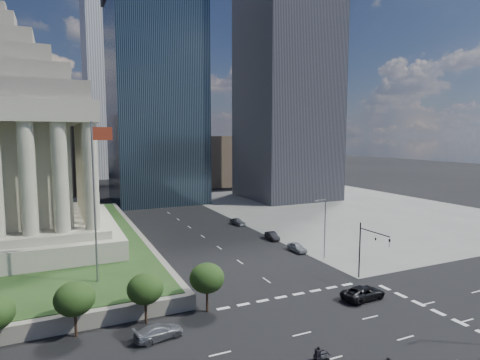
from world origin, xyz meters
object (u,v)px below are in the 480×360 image
motorcycle_trail (317,358)px  traffic_signal_ne (369,245)px  parked_sedan_near (297,247)px  war_memorial (1,128)px  street_lamp_north (324,225)px  suv_grey (159,332)px  flagpole (96,193)px  parked_sedan_mid (272,236)px  parked_sedan_far (238,221)px  pickup_truck (363,293)px

motorcycle_trail → traffic_signal_ne: bearing=46.9°
parked_sedan_near → war_memorial: bearing=158.5°
street_lamp_north → parked_sedan_near: (-1.83, 5.15, -4.91)m
suv_grey → traffic_signal_ne: bearing=-93.2°
flagpole → motorcycle_trail: (15.65, -24.66, -12.13)m
street_lamp_north → motorcycle_trail: bearing=-127.2°
war_memorial → suv_grey: (16.50, -37.86, -20.67)m
parked_sedan_mid → parked_sedan_far: parked_sedan_far is taller
traffic_signal_ne → suv_grey: size_ratio=1.60×
pickup_truck → street_lamp_north: bearing=-24.7°
traffic_signal_ne → parked_sedan_mid: traffic_signal_ne is taller
flagpole → parked_sedan_near: bearing=10.5°
parked_sedan_far → suv_grey: bearing=-130.4°
flagpole → suv_grey: flagpole is taller
flagpole → street_lamp_north: (35.16, 1.00, -7.45)m
pickup_truck → suv_grey: pickup_truck is taller
traffic_signal_ne → parked_sedan_near: size_ratio=1.81×
traffic_signal_ne → parked_sedan_mid: 25.80m
parked_sedan_mid → suv_grey: bearing=-129.1°
flagpole → pickup_truck: bearing=-26.4°
war_memorial → street_lamp_north: war_memorial is taller
war_memorial → traffic_signal_ne: 60.00m
pickup_truck → motorcycle_trail: bearing=120.2°
suv_grey → parked_sedan_far: 51.88m
pickup_truck → parked_sedan_far: (2.91, 44.39, -0.04)m
parked_sedan_mid → war_memorial: bearing=174.8°
war_memorial → parked_sedan_far: 49.57m
flagpole → parked_sedan_mid: 38.62m
street_lamp_north → parked_sedan_near: bearing=109.5°
street_lamp_north → suv_grey: street_lamp_north is taller
parked_sedan_mid → pickup_truck: bearing=-91.2°
flagpole → motorcycle_trail: flagpole is taller
flagpole → motorcycle_trail: 31.62m
street_lamp_north → parked_sedan_mid: size_ratio=2.27×
pickup_truck → parked_sedan_far: 44.49m
flagpole → parked_sedan_near: size_ratio=4.53×
pickup_truck → parked_sedan_mid: pickup_truck is taller
flagpole → war_memorial: bearing=116.9°
suv_grey → parked_sedan_far: parked_sedan_far is taller
war_memorial → parked_sedan_mid: war_memorial is taller
suv_grey → street_lamp_north: bearing=-74.2°
parked_sedan_mid → traffic_signal_ne: bearing=-81.8°
suv_grey → parked_sedan_mid: 40.96m
parked_sedan_far → motorcycle_trail: (-16.90, -54.34, 0.21)m
pickup_truck → suv_grey: bearing=82.8°
parked_sedan_mid → street_lamp_north: bearing=-76.7°
parked_sedan_near → motorcycle_trail: size_ratio=1.67×
street_lamp_north → suv_grey: (-30.83, -14.86, -4.94)m
war_memorial → pickup_truck: war_memorial is taller
pickup_truck → parked_sedan_near: bearing=-15.3°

